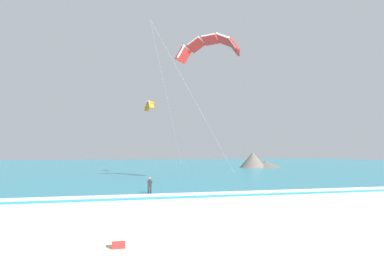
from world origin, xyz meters
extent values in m
plane|color=beige|center=(0.00, 0.00, 0.00)|extent=(200.00, 200.00, 0.00)
cube|color=teal|center=(0.00, 71.48, 0.10)|extent=(200.00, 120.00, 0.20)
cube|color=white|center=(0.00, 12.48, 0.22)|extent=(200.00, 1.70, 0.04)
ellipsoid|color=#E04C38|center=(-1.93, 13.93, 0.03)|extent=(0.64, 1.45, 0.05)
cube|color=black|center=(-1.93, 14.18, 0.07)|extent=(0.17, 0.08, 0.04)
cube|color=black|center=(-1.93, 13.69, 0.07)|extent=(0.17, 0.08, 0.04)
cylinder|color=#232328|center=(-2.03, 13.95, 0.42)|extent=(0.14, 0.14, 0.84)
cylinder|color=#232328|center=(-1.84, 13.92, 0.42)|extent=(0.14, 0.14, 0.84)
cube|color=#232328|center=(-1.93, 13.93, 1.14)|extent=(0.37, 0.25, 0.60)
sphere|color=#9E704C|center=(-1.93, 13.93, 1.58)|extent=(0.22, 0.22, 0.22)
cylinder|color=#232328|center=(-2.09, 14.12, 1.19)|extent=(0.16, 0.51, 0.22)
cylinder|color=#232328|center=(-1.73, 14.07, 1.19)|extent=(0.16, 0.51, 0.22)
cylinder|color=black|center=(-1.88, 14.31, 1.19)|extent=(0.55, 0.11, 0.04)
cube|color=#3F3F42|center=(-1.92, 14.05, 0.92)|extent=(0.13, 0.10, 0.10)
cube|color=red|center=(8.94, 20.37, 16.70)|extent=(1.62, 2.25, 2.11)
cube|color=white|center=(8.52, 19.91, 17.07)|extent=(1.02, 0.99, 1.67)
cube|color=red|center=(8.17, 21.87, 17.96)|extent=(2.18, 2.46, 1.70)
cube|color=white|center=(7.75, 21.41, 18.33)|extent=(1.44, 1.32, 1.09)
cube|color=red|center=(6.81, 23.41, 18.42)|extent=(2.49, 2.47, 0.90)
cube|color=white|center=(6.39, 22.95, 18.78)|extent=(1.57, 1.48, 0.27)
cube|color=red|center=(5.17, 24.64, 17.96)|extent=(2.49, 2.18, 1.70)
cube|color=white|center=(4.75, 24.18, 18.33)|extent=(1.41, 1.36, 1.09)
cube|color=red|center=(3.62, 25.29, 16.70)|extent=(2.27, 1.66, 2.11)
cube|color=white|center=(3.20, 24.83, 17.07)|extent=(1.05, 0.98, 1.67)
cylinder|color=#B2B2B7|center=(3.48, 17.34, 8.95)|extent=(10.95, 6.08, 15.51)
cylinder|color=#B2B2B7|center=(0.81, 19.80, 8.95)|extent=(5.63, 11.00, 15.51)
cube|color=orange|center=(0.91, 37.62, 11.50)|extent=(0.86, 0.85, 0.95)
cube|color=white|center=(0.56, 37.58, 11.60)|extent=(0.20, 0.63, 0.83)
cube|color=orange|center=(0.94, 38.42, 12.19)|extent=(0.90, 1.06, 0.68)
cube|color=white|center=(0.60, 38.38, 12.28)|extent=(0.23, 0.88, 0.53)
cube|color=orange|center=(0.88, 39.45, 12.43)|extent=(0.91, 1.06, 0.26)
cube|color=white|center=(0.53, 39.41, 12.53)|extent=(0.24, 0.94, 0.11)
cube|color=orange|center=(0.73, 40.46, 12.19)|extent=(0.90, 0.95, 0.68)
cube|color=white|center=(0.38, 40.43, 12.28)|extent=(0.22, 0.87, 0.53)
cube|color=orange|center=(0.53, 41.24, 11.50)|extent=(0.87, 0.69, 0.95)
cube|color=white|center=(0.19, 41.20, 11.60)|extent=(0.19, 0.61, 0.83)
cone|color=#56514C|center=(29.70, 54.64, 0.86)|extent=(8.18, 8.18, 1.72)
cone|color=#665B51|center=(26.49, 54.57, 1.85)|extent=(6.45, 6.45, 3.70)
cube|color=red|center=(-5.00, -1.95, 0.17)|extent=(0.56, 0.36, 0.34)
cube|color=white|center=(-5.00, -1.95, 0.37)|extent=(0.58, 0.38, 0.06)
camera|label=1|loc=(-5.33, -16.52, 4.12)|focal=30.80mm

